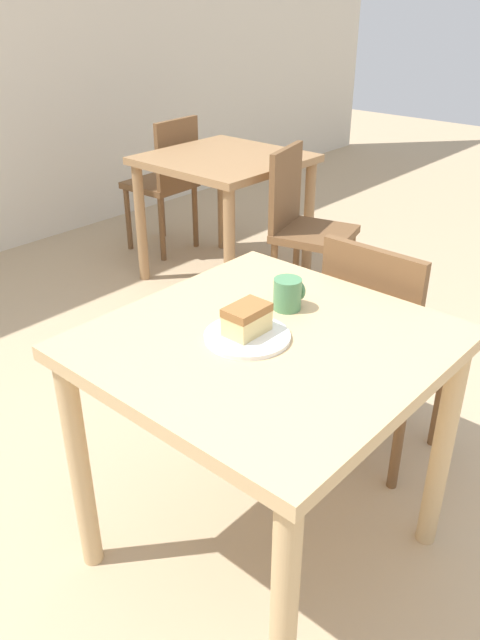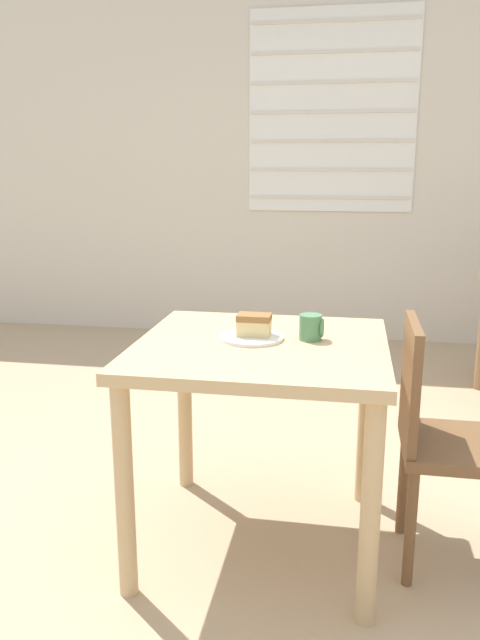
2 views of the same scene
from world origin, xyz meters
name	(u,v)px [view 2 (image 2 of 2)]	position (x,y,z in m)	size (l,w,h in m)	color
ground_plane	(252,557)	(0.00, 0.00, 0.00)	(14.00, 14.00, 0.00)	tan
wall_back	(316,158)	(0.01, 3.03, 1.41)	(10.00, 0.10, 2.80)	beige
dining_table_near	(261,376)	(0.01, 0.11, 0.64)	(0.85, 0.83, 0.76)	tan
chair_near_window	(441,435)	(0.62, 0.10, 0.47)	(0.37, 0.37, 0.86)	brown
plate	(252,337)	(-0.03, 0.14, 0.77)	(0.22, 0.22, 0.01)	white
cake_slice	(254,325)	(-0.02, 0.15, 0.81)	(0.12, 0.08, 0.08)	#E0C67F
coffee_mug	(312,327)	(0.18, 0.17, 0.81)	(0.09, 0.08, 0.09)	#4C8456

